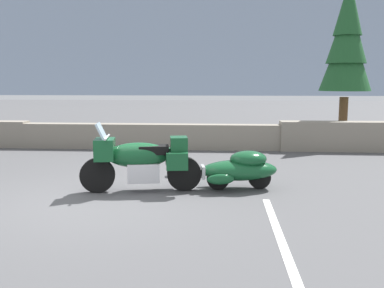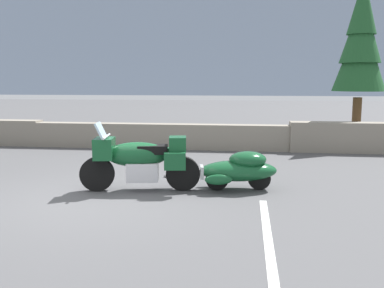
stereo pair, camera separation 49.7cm
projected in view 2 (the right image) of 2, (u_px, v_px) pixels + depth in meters
The scene contains 7 objects.
ground_plane at pixel (93, 200), 7.63m from camera, with size 80.00×80.00×0.00m, color #4C4C4F.
stone_guard_wall at pixel (172, 135), 13.35m from camera, with size 24.00×0.61×0.90m.
distant_ridgeline at pixel (236, 56), 100.60m from camera, with size 240.00×80.00×16.00m, color #8C9EB7.
touring_motorcycle at pixel (140, 159), 8.17m from camera, with size 2.30×0.96×1.33m.
car_shaped_trailer at pixel (239, 169), 8.26m from camera, with size 2.23×0.94×0.76m.
pine_tree_tall at pixel (361, 40), 13.72m from camera, with size 1.68×1.68×5.45m.
parking_stripe_marker at pixel (268, 237), 5.78m from camera, with size 0.12×3.60×0.01m, color silver.
Camera 2 is at (2.71, -7.12, 2.10)m, focal length 39.88 mm.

